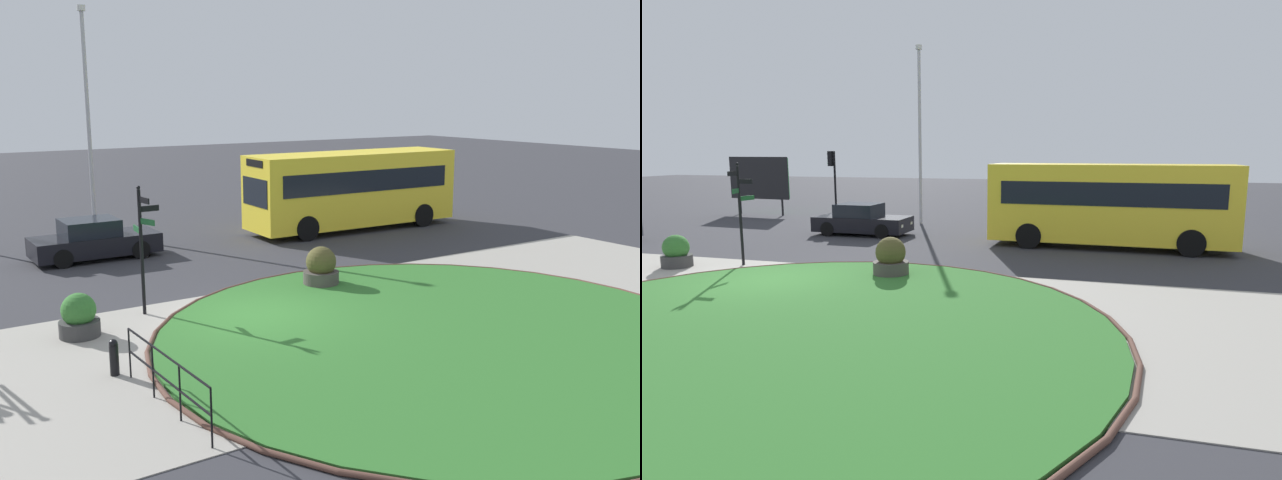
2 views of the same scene
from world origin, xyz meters
The scene contains 12 objects.
ground centered at (0.00, 0.00, 0.00)m, with size 120.00×120.00×0.00m, color #333338.
sidewalk_paving centered at (0.00, -1.72, 0.01)m, with size 32.00×8.55×0.02m, color #9E998E.
grass_island centered at (3.14, -3.70, 0.05)m, with size 13.65×13.65×0.10m, color #2D6B28.
grass_kerb_ring centered at (3.14, -3.70, 0.06)m, with size 13.96×13.96×0.11m, color brown.
signpost_directional centered at (-2.24, 1.82, 1.97)m, with size 0.57×1.22×3.40m.
bollard_foreground centered at (-4.22, -1.83, 0.40)m, with size 0.19×0.19×0.79m.
railing_grass_edge centered at (-3.93, -3.94, 0.69)m, with size 0.16×3.64×1.07m.
bus_yellow centered at (9.36, 8.65, 1.75)m, with size 9.26×2.75×3.26m.
car_far_lane centered at (-1.46, 9.06, 0.65)m, with size 4.29×1.92×1.42m.
lamppost_tall centered at (-0.19, 13.38, 4.81)m, with size 0.32×0.32×9.03m.
planter_near_signpost centered at (3.13, 1.61, 0.54)m, with size 1.07×1.07×1.22m.
planter_kerbside centered at (-4.16, 0.99, 0.48)m, with size 0.96×0.96×1.07m.
Camera 1 is at (-8.27, -15.59, 5.66)m, focal length 39.96 mm.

